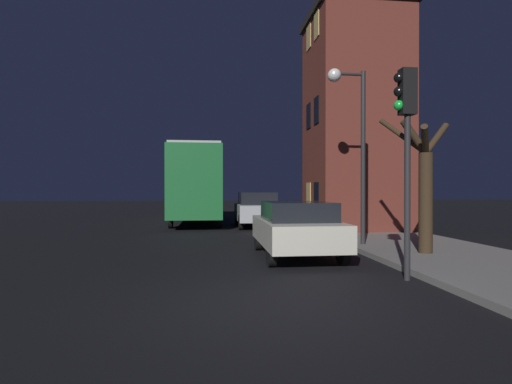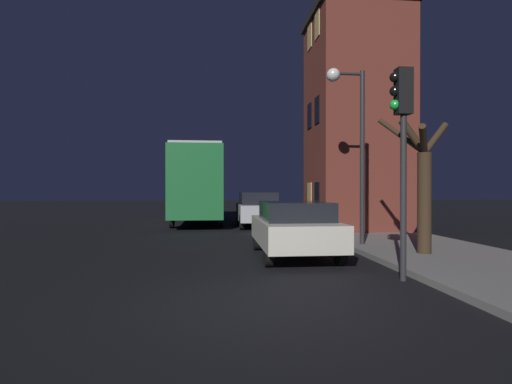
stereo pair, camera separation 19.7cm
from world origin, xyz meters
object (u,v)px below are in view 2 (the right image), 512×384
Objects in this scene: bare_tree at (422,181)px; car_mid_lane at (258,209)px; bus at (199,180)px; traffic_light at (402,128)px; streetlamp at (351,123)px; car_near_lane at (294,227)px.

bare_tree is 0.94× the size of car_mid_lane.
bare_tree is 13.42m from bus.
bus is 2.43× the size of car_mid_lane.
traffic_light is 1.14× the size of bare_tree.
streetlamp is at bearing -74.11° from car_mid_lane.
bus is at bearing 104.48° from car_near_lane.
traffic_light is 0.44× the size of bus.
bus is 11.85m from car_near_lane.
streetlamp is 1.27× the size of traffic_light.
traffic_light reaches higher than car_mid_lane.
traffic_light is at bearing -61.81° from car_near_lane.
car_near_lane is at bearing -147.04° from streetlamp.
bare_tree is at bearing -62.48° from bus.
traffic_light is 1.07× the size of car_mid_lane.
car_mid_lane is at bearing 110.27° from bare_tree.
streetlamp is 1.34× the size of car_near_lane.
bare_tree reaches higher than car_mid_lane.
car_near_lane is at bearing 118.19° from traffic_light.
bus reaches higher than car_near_lane.
car_mid_lane is (-2.05, 7.19, -2.92)m from streetlamp.
bare_tree is at bearing -69.73° from car_mid_lane.
bus reaches higher than car_mid_lane.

